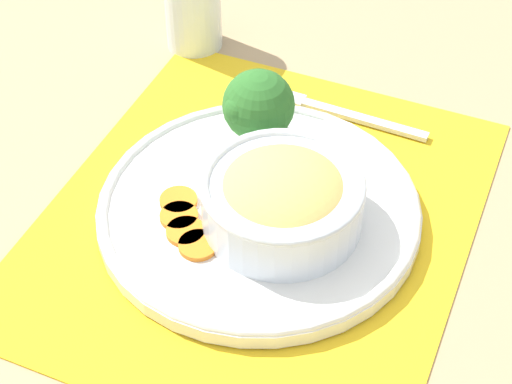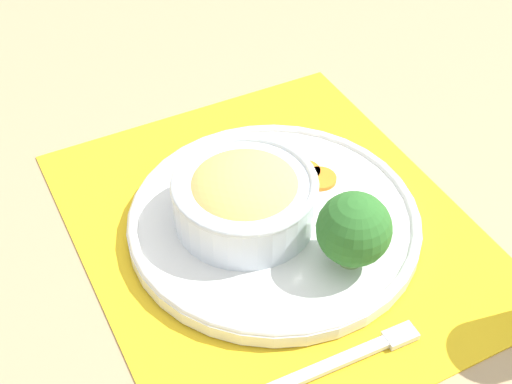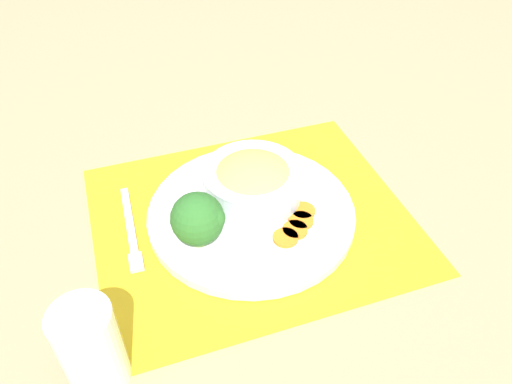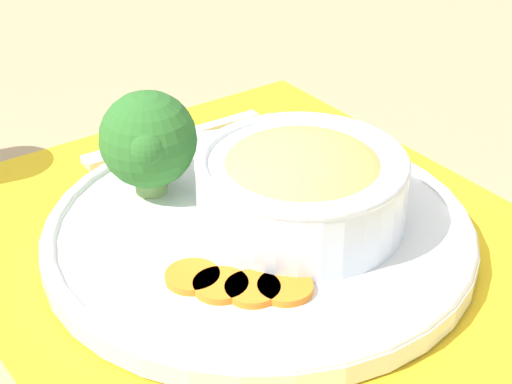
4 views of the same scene
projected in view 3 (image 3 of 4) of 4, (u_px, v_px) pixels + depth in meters
ground_plane at (251, 218)px, 0.80m from camera, size 4.00×4.00×0.00m
placemat at (251, 218)px, 0.80m from camera, size 0.53×0.46×0.00m
plate at (251, 212)px, 0.79m from camera, size 0.33×0.33×0.02m
bowl at (253, 180)px, 0.79m from camera, size 0.16×0.16×0.07m
broccoli_floret at (198, 219)px, 0.70m from camera, size 0.08×0.08×0.09m
carrot_slice_near at (285, 238)px, 0.74m from camera, size 0.04×0.04×0.01m
carrot_slice_middle at (295, 230)px, 0.75m from camera, size 0.04×0.04×0.01m
carrot_slice_far at (301, 221)px, 0.76m from camera, size 0.04×0.04×0.01m
carrot_slice_extra at (303, 211)px, 0.78m from camera, size 0.04×0.04×0.01m
water_glass at (92, 351)px, 0.56m from camera, size 0.07×0.07×0.12m
fork at (132, 235)px, 0.76m from camera, size 0.03×0.18×0.01m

